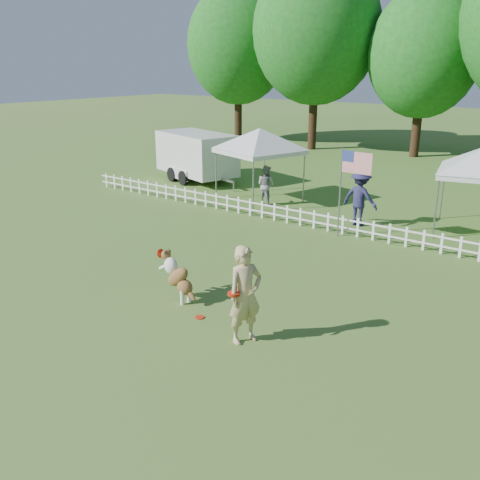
# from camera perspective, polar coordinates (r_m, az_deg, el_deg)

# --- Properties ---
(ground) EXTENTS (120.00, 120.00, 0.00)m
(ground) POSITION_cam_1_polar(r_m,az_deg,el_deg) (11.49, -6.17, -7.72)
(ground) COLOR #3D6D22
(ground) RESTS_ON ground
(picket_fence) EXTENTS (22.00, 0.08, 0.60)m
(picket_fence) POSITION_cam_1_polar(r_m,az_deg,el_deg) (16.82, 10.13, 1.75)
(picket_fence) COLOR white
(picket_fence) RESTS_ON ground
(handler) EXTENTS (0.68, 0.81, 1.90)m
(handler) POSITION_cam_1_polar(r_m,az_deg,el_deg) (9.95, 0.56, -5.87)
(handler) COLOR tan
(handler) RESTS_ON ground
(dog) EXTENTS (1.10, 0.49, 1.10)m
(dog) POSITION_cam_1_polar(r_m,az_deg,el_deg) (11.86, -6.59, -3.96)
(dog) COLOR brown
(dog) RESTS_ON ground
(frisbee_on_turf) EXTENTS (0.23, 0.23, 0.02)m
(frisbee_on_turf) POSITION_cam_1_polar(r_m,az_deg,el_deg) (11.24, -4.32, -8.22)
(frisbee_on_turf) COLOR red
(frisbee_on_turf) RESTS_ON ground
(canopy_tent_left) EXTENTS (3.26, 3.26, 2.68)m
(canopy_tent_left) POSITION_cam_1_polar(r_m,az_deg,el_deg) (20.39, 2.09, 7.93)
(canopy_tent_left) COLOR silver
(canopy_tent_left) RESTS_ON ground
(cargo_trailer) EXTENTS (5.30, 3.46, 2.15)m
(cargo_trailer) POSITION_cam_1_polar(r_m,az_deg,el_deg) (24.10, -4.64, 8.88)
(cargo_trailer) COLOR silver
(cargo_trailer) RESTS_ON ground
(flag_pole) EXTENTS (1.04, 0.17, 2.69)m
(flag_pole) POSITION_cam_1_polar(r_m,az_deg,el_deg) (16.23, 10.61, 4.92)
(flag_pole) COLOR gray
(flag_pole) RESTS_ON ground
(spectator_a) EXTENTS (0.77, 0.63, 1.47)m
(spectator_a) POSITION_cam_1_polar(r_m,az_deg,el_deg) (19.87, 2.78, 5.87)
(spectator_a) COLOR gray
(spectator_a) RESTS_ON ground
(spectator_b) EXTENTS (1.22, 0.75, 1.83)m
(spectator_b) POSITION_cam_1_polar(r_m,az_deg,el_deg) (17.63, 12.68, 4.43)
(spectator_b) COLOR #23224A
(spectator_b) RESTS_ON ground
(tree_far_left) EXTENTS (6.60, 6.60, 11.00)m
(tree_far_left) POSITION_cam_1_polar(r_m,az_deg,el_deg) (36.86, -0.20, 19.11)
(tree_far_left) COLOR #195718
(tree_far_left) RESTS_ON ground
(tree_left) EXTENTS (7.40, 7.40, 12.00)m
(tree_left) POSITION_cam_1_polar(r_m,az_deg,el_deg) (33.18, 8.09, 19.89)
(tree_left) COLOR #195718
(tree_left) RESTS_ON ground
(tree_center_left) EXTENTS (6.00, 6.00, 9.80)m
(tree_center_left) POSITION_cam_1_polar(r_m,az_deg,el_deg) (31.65, 18.92, 17.21)
(tree_center_left) COLOR #195718
(tree_center_left) RESTS_ON ground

